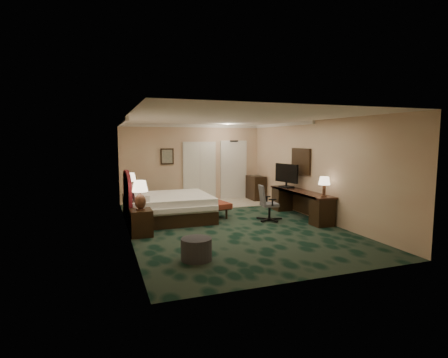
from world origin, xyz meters
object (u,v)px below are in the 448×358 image
object	(u,v)px
bed_bench	(215,208)
minibar	(256,188)
lamp_near	(140,195)
ottoman	(196,249)
bed	(170,207)
nightstand_far	(131,204)
nightstand_near	(141,223)
desk_chair	(270,203)
lamp_far	(130,184)
desk	(300,204)
tv	(286,176)

from	to	relation	value
bed_bench	minibar	distance (m)	3.02
lamp_near	minibar	world-z (taller)	lamp_near
ottoman	bed	bearing A→B (deg)	87.44
bed_bench	ottoman	world-z (taller)	bed_bench
nightstand_far	minibar	bearing A→B (deg)	11.25
nightstand_far	minibar	size ratio (longest dim) A/B	0.65
minibar	bed	bearing A→B (deg)	-148.91
bed	nightstand_far	world-z (taller)	bed
nightstand_near	minibar	bearing A→B (deg)	38.01
desk_chair	lamp_far	bearing A→B (deg)	155.52
ottoman	desk_chair	bearing A→B (deg)	41.25
nightstand_far	lamp_near	xyz separation A→B (m)	(0.01, -2.61, 0.65)
desk_chair	minibar	bearing A→B (deg)	79.95
bed	nightstand_near	xyz separation A→B (m)	(-0.91, -1.35, -0.04)
nightstand_near	ottoman	xyz separation A→B (m)	(0.76, -1.99, -0.10)
bed_bench	minibar	world-z (taller)	minibar
nightstand_near	minibar	xyz separation A→B (m)	(4.46, 3.49, 0.13)
nightstand_far	lamp_far	world-z (taller)	lamp_far
ottoman	minibar	world-z (taller)	minibar
nightstand_far	lamp_far	xyz separation A→B (m)	(-0.00, -0.05, 0.60)
bed	desk	xyz separation A→B (m)	(3.53, -0.89, 0.03)
bed_bench	ottoman	bearing A→B (deg)	-124.17
lamp_near	tv	xyz separation A→B (m)	(4.41, 1.20, 0.17)
bed	lamp_far	world-z (taller)	lamp_far
lamp_far	ottoman	xyz separation A→B (m)	(0.78, -4.54, -0.68)
nightstand_far	tv	distance (m)	4.71
nightstand_near	tv	distance (m)	4.63
bed_bench	tv	distance (m)	2.36
minibar	ottoman	bearing A→B (deg)	-124.03
lamp_far	tv	size ratio (longest dim) A/B	0.70
bed	bed_bench	bearing A→B (deg)	4.85
nightstand_far	ottoman	world-z (taller)	nightstand_far
bed_bench	tv	xyz separation A→B (m)	(2.16, -0.28, 0.89)
desk	nightstand_far	bearing A→B (deg)	154.35
bed	tv	world-z (taller)	tv
tv	desk_chair	bearing A→B (deg)	-152.89
lamp_far	desk_chair	world-z (taller)	lamp_far
lamp_near	desk_chair	xyz separation A→B (m)	(3.42, 0.35, -0.45)
bed_bench	ottoman	size ratio (longest dim) A/B	2.23
bed	desk_chair	world-z (taller)	desk_chair
nightstand_near	lamp_near	xyz separation A→B (m)	(-0.01, -0.01, 0.63)
lamp_far	desk	size ratio (longest dim) A/B	0.25
ottoman	desk_chair	size ratio (longest dim) A/B	0.58
nightstand_far	bed_bench	xyz separation A→B (m)	(2.25, -1.14, -0.07)
lamp_far	minibar	distance (m)	4.60
desk	minibar	size ratio (longest dim) A/B	2.98
nightstand_near	nightstand_far	xyz separation A→B (m)	(-0.02, 2.60, -0.02)
lamp_far	bed_bench	bearing A→B (deg)	-25.80
bed_bench	lamp_near	bearing A→B (deg)	-157.79
tv	minibar	xyz separation A→B (m)	(0.06, 2.31, -0.67)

